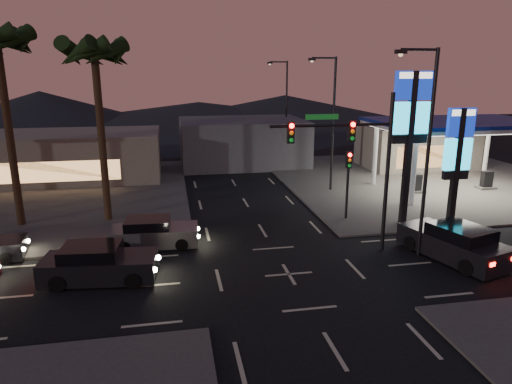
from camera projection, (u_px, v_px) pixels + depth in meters
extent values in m
plane|color=black|center=(289.00, 274.00, 20.78)|extent=(140.00, 140.00, 0.00)
cube|color=#47443F|center=(423.00, 179.00, 38.84)|extent=(24.00, 24.00, 0.12)
cube|color=#47443F|center=(19.00, 198.00, 33.09)|extent=(24.00, 24.00, 0.12)
cylinder|color=silver|center=(414.00, 171.00, 30.67)|extent=(0.36, 0.36, 5.00)
cylinder|color=silver|center=(375.00, 155.00, 36.37)|extent=(0.36, 0.36, 5.00)
cylinder|color=silver|center=(487.00, 151.00, 38.17)|extent=(0.36, 0.36, 5.00)
cube|color=silver|center=(458.00, 124.00, 33.73)|extent=(12.00, 8.00, 0.50)
cube|color=white|center=(458.00, 128.00, 33.81)|extent=(11.60, 7.60, 0.06)
cube|color=navy|center=(458.00, 122.00, 33.69)|extent=(12.20, 8.20, 0.25)
cube|color=black|center=(416.00, 183.00, 34.32)|extent=(0.80, 0.50, 1.40)
cube|color=black|center=(487.00, 180.00, 35.39)|extent=(0.80, 0.50, 1.40)
cube|color=#726B5B|center=(416.00, 147.00, 43.46)|extent=(10.00, 6.00, 4.00)
cube|color=black|center=(408.00, 151.00, 26.39)|extent=(0.35, 0.35, 9.00)
cube|color=#0D2294|center=(414.00, 85.00, 25.44)|extent=(2.20, 0.30, 1.60)
cube|color=white|center=(415.00, 75.00, 25.30)|extent=(1.98, 0.32, 0.35)
cube|color=#1ACCFE|center=(411.00, 118.00, 25.90)|extent=(2.20, 0.30, 1.80)
cube|color=black|center=(409.00, 139.00, 26.21)|extent=(2.09, 0.28, 0.50)
cube|color=black|center=(456.00, 170.00, 26.14)|extent=(0.35, 0.35, 7.00)
cube|color=#0D2294|center=(461.00, 122.00, 25.45)|extent=(1.60, 0.30, 1.60)
cube|color=white|center=(462.00, 112.00, 25.31)|extent=(1.44, 0.32, 0.35)
cube|color=#1ACCFE|center=(457.00, 154.00, 25.91)|extent=(1.60, 0.30, 1.80)
cube|color=black|center=(455.00, 175.00, 26.22)|extent=(1.52, 0.28, 0.50)
cylinder|color=black|center=(387.00, 174.00, 22.65)|extent=(0.20, 0.20, 8.00)
cylinder|color=black|center=(332.00, 125.00, 21.47)|extent=(6.00, 0.14, 0.14)
cube|color=#0C3F14|center=(322.00, 117.00, 21.28)|extent=(1.60, 0.05, 0.25)
cube|color=black|center=(352.00, 131.00, 21.73)|extent=(0.32, 0.25, 1.00)
sphere|color=#FF0C07|center=(353.00, 125.00, 21.50)|extent=(0.22, 0.22, 0.22)
sphere|color=orange|center=(353.00, 131.00, 21.58)|extent=(0.20, 0.20, 0.20)
sphere|color=#0CB226|center=(352.00, 138.00, 21.67)|extent=(0.20, 0.20, 0.20)
cube|color=black|center=(291.00, 133.00, 21.19)|extent=(0.32, 0.25, 1.00)
sphere|color=#FF0C07|center=(292.00, 126.00, 20.96)|extent=(0.22, 0.22, 0.22)
sphere|color=orange|center=(292.00, 133.00, 21.05)|extent=(0.20, 0.20, 0.20)
sphere|color=#0CB226|center=(291.00, 140.00, 21.13)|extent=(0.20, 0.20, 0.20)
cylinder|color=black|center=(347.00, 189.00, 27.91)|extent=(0.16, 0.16, 4.00)
cube|color=black|center=(349.00, 160.00, 27.45)|extent=(0.32, 0.25, 1.00)
sphere|color=#FF0C07|center=(350.00, 155.00, 27.22)|extent=(0.22, 0.22, 0.22)
sphere|color=orange|center=(350.00, 160.00, 27.31)|extent=(0.20, 0.20, 0.20)
sphere|color=#0CB226|center=(349.00, 166.00, 27.39)|extent=(0.20, 0.20, 0.20)
cylinder|color=black|center=(428.00, 157.00, 21.71)|extent=(0.18, 0.18, 10.00)
cylinder|color=black|center=(420.00, 49.00, 20.30)|extent=(1.80, 0.12, 0.12)
cube|color=black|center=(401.00, 52.00, 20.16)|extent=(0.50, 0.25, 0.18)
sphere|color=#FFCC8C|center=(401.00, 54.00, 20.19)|extent=(0.20, 0.20, 0.20)
cylinder|color=black|center=(333.00, 126.00, 34.06)|extent=(0.18, 0.18, 10.00)
cylinder|color=black|center=(324.00, 58.00, 32.65)|extent=(1.80, 0.12, 0.12)
cube|color=black|center=(312.00, 59.00, 32.51)|extent=(0.50, 0.25, 0.18)
sphere|color=#FFCC8C|center=(312.00, 61.00, 32.54)|extent=(0.20, 0.20, 0.20)
cylinder|color=black|center=(286.00, 111.00, 47.36)|extent=(0.18, 0.18, 10.00)
cylinder|color=black|center=(279.00, 62.00, 45.95)|extent=(1.80, 0.12, 0.12)
cube|color=black|center=(270.00, 63.00, 45.81)|extent=(0.50, 0.25, 0.18)
sphere|color=#FFCC8C|center=(270.00, 64.00, 45.84)|extent=(0.20, 0.20, 0.20)
cylinder|color=black|center=(102.00, 139.00, 26.88)|extent=(0.44, 0.44, 10.20)
sphere|color=black|center=(94.00, 49.00, 25.58)|extent=(0.90, 0.90, 0.90)
cone|color=black|center=(118.00, 54.00, 25.89)|extent=(0.90, 2.74, 1.91)
cone|color=black|center=(113.00, 55.00, 26.70)|extent=(2.57, 2.57, 1.91)
cone|color=black|center=(98.00, 55.00, 26.89)|extent=(2.74, 0.90, 1.91)
cone|color=black|center=(80.00, 55.00, 26.37)|extent=(2.57, 2.57, 1.91)
cone|color=black|center=(70.00, 54.00, 25.42)|extent=(0.90, 2.74, 1.91)
cone|color=black|center=(74.00, 53.00, 24.62)|extent=(2.57, 2.57, 1.91)
cone|color=black|center=(91.00, 53.00, 24.42)|extent=(2.74, 0.90, 1.91)
cone|color=black|center=(109.00, 54.00, 24.95)|extent=(2.57, 2.57, 1.91)
cylinder|color=black|center=(10.00, 136.00, 25.91)|extent=(0.44, 0.44, 10.80)
cone|color=black|center=(22.00, 42.00, 24.84)|extent=(0.90, 2.74, 1.91)
cone|color=black|center=(20.00, 43.00, 25.64)|extent=(2.57, 2.57, 1.91)
cone|color=black|center=(5.00, 43.00, 25.84)|extent=(2.74, 0.90, 1.91)
cone|color=black|center=(9.00, 41.00, 23.90)|extent=(2.57, 2.57, 1.91)
cube|color=#726B5B|center=(63.00, 156.00, 38.65)|extent=(16.00, 8.00, 4.00)
cube|color=#4C4C51|center=(242.00, 142.00, 45.28)|extent=(12.00, 9.00, 4.40)
cone|color=black|center=(41.00, 110.00, 72.51)|extent=(40.00, 40.00, 6.00)
cone|color=black|center=(285.00, 110.00, 79.84)|extent=(50.00, 50.00, 5.00)
cone|color=black|center=(199.00, 114.00, 77.27)|extent=(60.00, 60.00, 4.00)
cube|color=black|center=(100.00, 267.00, 20.07)|extent=(5.06, 2.53, 1.00)
cube|color=black|center=(91.00, 253.00, 19.87)|extent=(2.61, 2.12, 0.72)
cylinder|color=black|center=(140.00, 263.00, 21.17)|extent=(0.73, 0.34, 0.71)
cylinder|color=black|center=(133.00, 281.00, 19.36)|extent=(0.73, 0.34, 0.71)
cylinder|color=black|center=(71.00, 265.00, 20.91)|extent=(0.73, 0.34, 0.71)
cylinder|color=black|center=(58.00, 283.00, 19.10)|extent=(0.73, 0.34, 0.71)
sphere|color=#FFF2BF|center=(158.00, 258.00, 20.90)|extent=(0.24, 0.24, 0.24)
sphere|color=#FFF2BF|center=(154.00, 270.00, 19.62)|extent=(0.24, 0.24, 0.24)
cube|color=#FF140A|center=(48.00, 260.00, 20.46)|extent=(0.12, 0.28, 0.16)
cube|color=#FF140A|center=(37.00, 272.00, 19.18)|extent=(0.12, 0.28, 0.16)
cube|color=#5E5E61|center=(154.00, 236.00, 24.05)|extent=(4.65, 2.18, 0.93)
cube|color=black|center=(148.00, 225.00, 23.85)|extent=(2.37, 1.89, 0.67)
cylinder|color=black|center=(183.00, 233.00, 25.13)|extent=(0.67, 0.29, 0.66)
cylinder|color=black|center=(182.00, 245.00, 23.45)|extent=(0.67, 0.29, 0.66)
cylinder|color=black|center=(129.00, 235.00, 24.77)|extent=(0.67, 0.29, 0.66)
cylinder|color=black|center=(124.00, 247.00, 23.09)|extent=(0.67, 0.29, 0.66)
sphere|color=#FFF2BF|center=(198.00, 229.00, 24.90)|extent=(0.23, 0.23, 0.23)
sphere|color=#FFF2BF|center=(198.00, 236.00, 23.72)|extent=(0.23, 0.23, 0.23)
cube|color=#FF140A|center=(112.00, 231.00, 24.32)|extent=(0.10, 0.26, 0.14)
cube|color=#FF140A|center=(108.00, 239.00, 23.13)|extent=(0.10, 0.26, 0.14)
cylinder|color=black|center=(13.00, 246.00, 23.30)|extent=(0.63, 0.29, 0.62)
cylinder|color=black|center=(5.00, 258.00, 21.78)|extent=(0.63, 0.29, 0.62)
sphere|color=#FFF2BF|center=(28.00, 241.00, 23.21)|extent=(0.21, 0.21, 0.21)
sphere|color=#FFF2BF|center=(23.00, 249.00, 22.14)|extent=(0.21, 0.21, 0.21)
cube|color=black|center=(453.00, 246.00, 22.42)|extent=(3.66, 5.72, 1.08)
cube|color=black|center=(461.00, 234.00, 21.93)|extent=(2.72, 3.13, 0.78)
cylinder|color=black|center=(411.00, 243.00, 23.48)|extent=(0.50, 0.82, 0.77)
cylinder|color=black|center=(439.00, 237.00, 24.40)|extent=(0.50, 0.82, 0.77)
cylinder|color=black|center=(467.00, 267.00, 20.59)|extent=(0.50, 0.82, 0.77)
cylinder|color=black|center=(497.00, 259.00, 21.50)|extent=(0.50, 0.82, 0.77)
cube|color=#FF140A|center=(492.00, 264.00, 19.78)|extent=(0.32, 0.18, 0.17)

